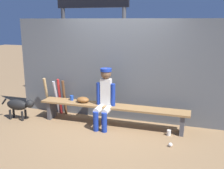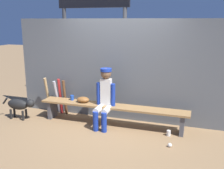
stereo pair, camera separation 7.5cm
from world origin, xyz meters
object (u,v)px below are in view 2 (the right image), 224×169
at_px(bat_wood_dark, 65,97).
at_px(cup_on_bench, 72,98).
at_px(bat_aluminum_silver, 57,97).
at_px(dugout_bench, 112,109).
at_px(bat_aluminum_red, 60,96).
at_px(dog, 20,105).
at_px(baseball_glove, 83,100).
at_px(scoreboard, 96,9).
at_px(cup_on_ground, 169,133).
at_px(player_seated, 104,96).
at_px(bat_wood_tan, 48,95).
at_px(baseball, 170,145).

relative_size(bat_wood_dark, cup_on_bench, 7.54).
relative_size(bat_aluminum_silver, cup_on_bench, 7.40).
distance_m(dugout_bench, bat_aluminum_red, 1.42).
distance_m(bat_aluminum_red, dog, 0.92).
bearing_deg(dugout_bench, bat_aluminum_red, 167.91).
xyz_separation_m(baseball_glove, scoreboard, (-0.23, 1.37, 1.95)).
xyz_separation_m(bat_aluminum_red, cup_on_bench, (0.42, -0.22, 0.07)).
relative_size(baseball_glove, bat_aluminum_red, 0.33).
height_order(bat_aluminum_red, cup_on_ground, bat_aluminum_red).
height_order(cup_on_ground, cup_on_bench, cup_on_bench).
distance_m(player_seated, bat_wood_dark, 1.22).
distance_m(dugout_bench, bat_wood_dark, 1.29).
bearing_deg(bat_wood_tan, dugout_bench, -10.03).
bearing_deg(bat_aluminum_silver, bat_wood_dark, 0.39).
xyz_separation_m(baseball_glove, dog, (-1.41, -0.31, -0.17)).
xyz_separation_m(dugout_bench, scoreboard, (-0.89, 1.37, 2.09)).
relative_size(player_seated, cup_on_ground, 11.14).
bearing_deg(scoreboard, cup_on_bench, -93.14).
bearing_deg(dugout_bench, bat_wood_tan, 169.97).
distance_m(dugout_bench, bat_aluminum_silver, 1.50).
bearing_deg(player_seated, dog, -173.84).
relative_size(baseball_glove, bat_wood_tan, 0.32).
height_order(bat_wood_tan, cup_on_ground, bat_wood_tan).
height_order(cup_on_ground, dog, dog).
bearing_deg(cup_on_ground, dugout_bench, 172.52).
bearing_deg(bat_aluminum_red, dugout_bench, -12.09).
xyz_separation_m(dugout_bench, bat_wood_dark, (-1.26, 0.28, 0.06)).
height_order(baseball_glove, bat_wood_dark, bat_wood_dark).
distance_m(bat_aluminum_silver, baseball, 2.93).
bearing_deg(cup_on_bench, dog, -160.66).
bearing_deg(player_seated, bat_aluminum_red, 162.29).
distance_m(dugout_bench, cup_on_ground, 1.26).
distance_m(player_seated, dog, 1.98).
bearing_deg(baseball, dugout_bench, 154.02).
bearing_deg(scoreboard, baseball_glove, -80.42).
relative_size(baseball, dog, 0.09).
height_order(baseball_glove, bat_wood_tan, bat_wood_tan).
distance_m(bat_wood_tan, baseball, 3.19).
height_order(bat_wood_dark, bat_aluminum_silver, bat_wood_dark).
xyz_separation_m(player_seated, bat_wood_tan, (-1.61, 0.41, -0.23)).
relative_size(player_seated, bat_wood_tan, 1.42).
bearing_deg(scoreboard, dog, -124.95).
relative_size(dugout_bench, bat_wood_tan, 3.68).
bearing_deg(scoreboard, baseball, -42.48).
xyz_separation_m(bat_aluminum_red, bat_aluminum_silver, (-0.08, -0.02, -0.02)).
relative_size(cup_on_bench, dog, 0.13).
height_order(cup_on_bench, dog, cup_on_bench).
relative_size(bat_aluminum_red, bat_aluminum_silver, 1.05).
height_order(bat_wood_tan, cup_on_bench, bat_wood_tan).
relative_size(bat_wood_dark, dog, 0.98).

